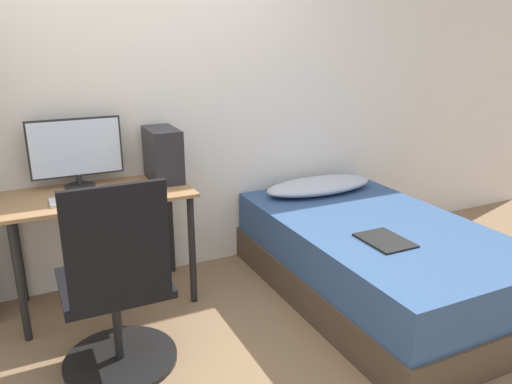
# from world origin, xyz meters

# --- Properties ---
(wall_back) EXTENTS (8.00, 0.05, 2.50)m
(wall_back) POSITION_xyz_m (0.00, 1.39, 1.25)
(wall_back) COLOR silver
(wall_back) RESTS_ON ground_plane
(desk) EXTENTS (1.10, 0.58, 0.75)m
(desk) POSITION_xyz_m (-0.26, 1.07, 0.63)
(desk) COLOR #997047
(desk) RESTS_ON ground_plane
(office_chair) EXTENTS (0.60, 0.60, 1.06)m
(office_chair) POSITION_xyz_m (-0.32, 0.32, 0.40)
(office_chair) COLOR black
(office_chair) RESTS_ON ground_plane
(bed) EXTENTS (1.17, 1.95, 0.52)m
(bed) POSITION_xyz_m (1.37, 0.39, 0.25)
(bed) COLOR #4C3D2D
(bed) RESTS_ON ground_plane
(pillow) EXTENTS (0.89, 0.36, 0.11)m
(pillow) POSITION_xyz_m (1.37, 1.10, 0.57)
(pillow) COLOR #B2B7C6
(pillow) RESTS_ON bed
(magazine) EXTENTS (0.24, 0.32, 0.01)m
(magazine) POSITION_xyz_m (1.20, 0.13, 0.52)
(magazine) COLOR black
(magazine) RESTS_ON bed
(monitor) EXTENTS (0.56, 0.19, 0.44)m
(monitor) POSITION_xyz_m (-0.35, 1.26, 0.98)
(monitor) COLOR black
(monitor) RESTS_ON desk
(keyboard) EXTENTS (0.39, 0.14, 0.02)m
(keyboard) POSITION_xyz_m (-0.36, 0.95, 0.76)
(keyboard) COLOR silver
(keyboard) RESTS_ON desk
(pc_tower) EXTENTS (0.19, 0.35, 0.35)m
(pc_tower) POSITION_xyz_m (0.18, 1.17, 0.92)
(pc_tower) COLOR #232328
(pc_tower) RESTS_ON desk
(mouse) EXTENTS (0.06, 0.09, 0.02)m
(mouse) POSITION_xyz_m (-0.12, 0.95, 0.76)
(mouse) COLOR black
(mouse) RESTS_ON desk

